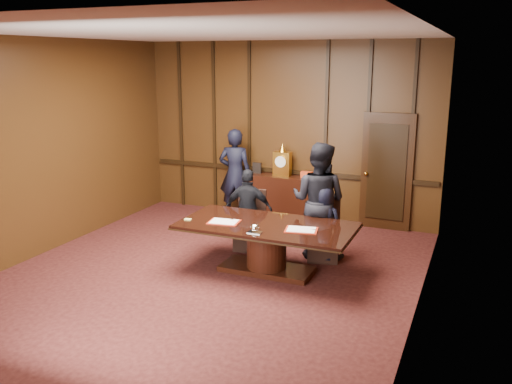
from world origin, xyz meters
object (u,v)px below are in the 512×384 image
at_px(signatory_right, 323,223).
at_px(signatory_left, 248,210).
at_px(witness_left, 235,174).
at_px(sideboard, 282,196).
at_px(conference_table, 267,240).
at_px(witness_right, 319,201).

bearing_deg(signatory_right, signatory_left, 9.28).
bearing_deg(witness_left, sideboard, -176.40).
relative_size(sideboard, conference_table, 0.61).
relative_size(signatory_left, signatory_right, 1.12).
bearing_deg(conference_table, witness_left, 124.31).
xyz_separation_m(signatory_left, witness_right, (1.17, 0.13, 0.25)).
bearing_deg(sideboard, signatory_right, -53.33).
height_order(witness_left, witness_right, witness_right).
distance_m(conference_table, witness_right, 1.15).
bearing_deg(signatory_right, witness_right, -36.46).
relative_size(conference_table, witness_left, 1.44).
bearing_deg(sideboard, conference_table, -74.50).
bearing_deg(witness_left, signatory_right, 134.26).
bearing_deg(signatory_right, sideboard, -44.05).
xyz_separation_m(sideboard, witness_right, (1.26, -1.73, 0.46)).
distance_m(sideboard, witness_right, 2.19).
relative_size(conference_table, signatory_left, 1.89).
distance_m(witness_left, witness_right, 2.65).
bearing_deg(witness_right, signatory_right, 140.47).
relative_size(witness_left, witness_right, 0.96).
bearing_deg(signatory_left, signatory_right, 167.62).
bearing_deg(signatory_right, witness_left, -25.99).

